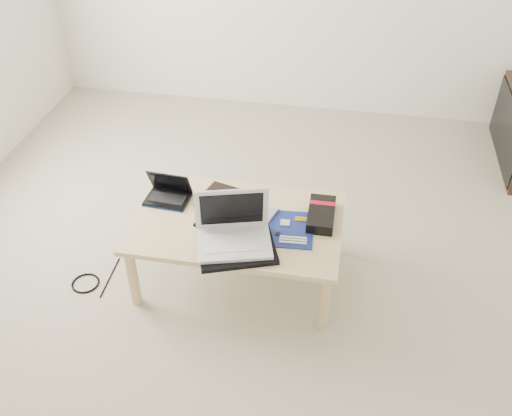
% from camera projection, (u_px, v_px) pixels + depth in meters
% --- Properties ---
extents(ground, '(4.00, 4.00, 0.00)m').
position_uv_depth(ground, '(250.00, 267.00, 3.30)').
color(ground, '#B3A891').
rests_on(ground, ground).
extents(coffee_table, '(1.10, 0.70, 0.40)m').
position_uv_depth(coffee_table, '(238.00, 228.00, 3.03)').
color(coffee_table, '#DEBD86').
rests_on(coffee_table, ground).
extents(book, '(0.33, 0.30, 0.03)m').
position_uv_depth(book, '(226.00, 200.00, 3.12)').
color(book, black).
rests_on(book, coffee_table).
extents(netbook, '(0.25, 0.19, 0.16)m').
position_uv_depth(netbook, '(168.00, 194.00, 3.13)').
color(netbook, black).
rests_on(netbook, coffee_table).
extents(tablet, '(0.32, 0.29, 0.01)m').
position_uv_depth(tablet, '(225.00, 223.00, 2.98)').
color(tablet, black).
rests_on(tablet, coffee_table).
extents(remote, '(0.12, 0.24, 0.02)m').
position_uv_depth(remote, '(265.00, 220.00, 2.99)').
color(remote, '#B7B8BC').
rests_on(remote, coffee_table).
extents(neoprene_sleeve, '(0.45, 0.39, 0.02)m').
position_uv_depth(neoprene_sleeve, '(237.00, 249.00, 2.81)').
color(neoprene_sleeve, black).
rests_on(neoprene_sleeve, coffee_table).
extents(white_laptop, '(0.42, 0.35, 0.27)m').
position_uv_depth(white_laptop, '(233.00, 231.00, 2.82)').
color(white_laptop, silver).
rests_on(white_laptop, neoprene_sleeve).
extents(motherboard, '(0.26, 0.31, 0.01)m').
position_uv_depth(motherboard, '(291.00, 229.00, 2.94)').
color(motherboard, '#0C154E').
rests_on(motherboard, coffee_table).
extents(gpu_box, '(0.14, 0.28, 0.06)m').
position_uv_depth(gpu_box, '(321.00, 214.00, 3.00)').
color(gpu_box, black).
rests_on(gpu_box, coffee_table).
extents(cable_coil, '(0.14, 0.14, 0.01)m').
position_uv_depth(cable_coil, '(216.00, 216.00, 3.02)').
color(cable_coil, black).
rests_on(cable_coil, coffee_table).
extents(floor_cable_coil, '(0.20, 0.20, 0.01)m').
position_uv_depth(floor_cable_coil, '(85.00, 283.00, 3.19)').
color(floor_cable_coil, black).
rests_on(floor_cable_coil, ground).
extents(floor_cable_trail, '(0.02, 0.31, 0.01)m').
position_uv_depth(floor_cable_trail, '(110.00, 277.00, 3.23)').
color(floor_cable_trail, black).
rests_on(floor_cable_trail, ground).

